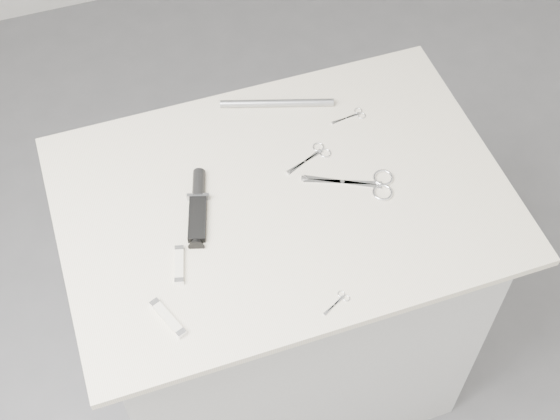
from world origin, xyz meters
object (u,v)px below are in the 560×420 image
object	(u,v)px
sheathed_knife	(198,203)
pocket_knife_b	(179,265)
large_shears	(368,184)
tiny_scissors	(338,301)
plinth	(282,300)
embroidery_scissors_b	(353,116)
metal_rail	(277,103)
embroidery_scissors_a	(314,155)
pocket_knife_a	(168,318)

from	to	relation	value
sheathed_knife	pocket_knife_b	bearing A→B (deg)	167.75
large_shears	tiny_scissors	world-z (taller)	large_shears
tiny_scissors	sheathed_knife	distance (m)	0.39
tiny_scissors	plinth	bearing A→B (deg)	66.81
embroidery_scissors_b	pocket_knife_b	distance (m)	0.58
metal_rail	embroidery_scissors_a	bearing A→B (deg)	-80.03
large_shears	metal_rail	world-z (taller)	metal_rail
pocket_knife_a	embroidery_scissors_b	bearing A→B (deg)	-76.71
embroidery_scissors_b	sheathed_knife	bearing A→B (deg)	-168.79
large_shears	sheathed_knife	xyz separation A→B (m)	(-0.38, 0.07, 0.00)
pocket_knife_b	embroidery_scissors_b	bearing A→B (deg)	-46.13
plinth	embroidery_scissors_b	world-z (taller)	embroidery_scissors_b
large_shears	pocket_knife_b	distance (m)	0.46
tiny_scissors	metal_rail	size ratio (longest dim) A/B	0.24
pocket_knife_a	pocket_knife_b	size ratio (longest dim) A/B	1.10
embroidery_scissors_b	plinth	bearing A→B (deg)	-150.59
pocket_knife_a	metal_rail	xyz separation A→B (m)	(0.39, 0.49, 0.00)
large_shears	sheathed_knife	world-z (taller)	sheathed_knife
sheathed_knife	pocket_knife_a	size ratio (longest dim) A/B	1.87
large_shears	sheathed_knife	bearing A→B (deg)	-165.38
sheathed_knife	tiny_scissors	bearing A→B (deg)	-130.96
plinth	tiny_scissors	xyz separation A→B (m)	(0.02, -0.29, 0.47)
tiny_scissors	pocket_knife_b	bearing A→B (deg)	119.76
tiny_scissors	pocket_knife_a	distance (m)	0.35
sheathed_knife	pocket_knife_a	xyz separation A→B (m)	(-0.13, -0.26, -0.00)
large_shears	tiny_scissors	xyz separation A→B (m)	(-0.17, -0.26, -0.00)
embroidery_scissors_a	tiny_scissors	bearing A→B (deg)	-124.99
embroidery_scissors_b	tiny_scissors	world-z (taller)	same
pocket_knife_a	pocket_knife_b	distance (m)	0.13
embroidery_scissors_a	tiny_scissors	world-z (taller)	same
embroidery_scissors_a	pocket_knife_b	world-z (taller)	pocket_knife_b
embroidery_scissors_a	sheathed_knife	bearing A→B (deg)	167.95
plinth	tiny_scissors	bearing A→B (deg)	-86.18
large_shears	tiny_scissors	bearing A→B (deg)	-98.93
embroidery_scissors_b	tiny_scissors	size ratio (longest dim) A/B	1.33
plinth	pocket_knife_a	world-z (taller)	pocket_knife_a
embroidery_scissors_b	large_shears	bearing A→B (deg)	-109.14
sheathed_knife	embroidery_scissors_b	bearing A→B (deg)	-55.03
embroidery_scissors_a	pocket_knife_b	distance (m)	0.42
embroidery_scissors_b	pocket_knife_b	world-z (taller)	pocket_knife_b
large_shears	pocket_knife_b	size ratio (longest dim) A/B	2.19
pocket_knife_b	metal_rail	xyz separation A→B (m)	(0.34, 0.37, 0.00)
plinth	sheathed_knife	distance (m)	0.51
embroidery_scissors_b	pocket_knife_a	bearing A→B (deg)	-151.49
sheathed_knife	pocket_knife_b	xyz separation A→B (m)	(-0.08, -0.14, -0.00)
pocket_knife_a	sheathed_knife	bearing A→B (deg)	-49.30
large_shears	pocket_knife_a	world-z (taller)	pocket_knife_a
embroidery_scissors_b	pocket_knife_b	xyz separation A→B (m)	(-0.50, -0.28, 0.00)
plinth	pocket_knife_a	bearing A→B (deg)	-145.46
embroidery_scissors_b	pocket_knife_a	size ratio (longest dim) A/B	0.86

